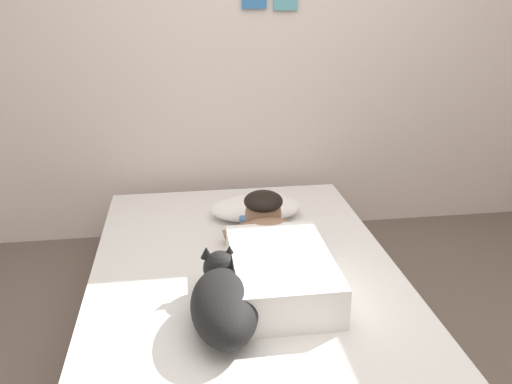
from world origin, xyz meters
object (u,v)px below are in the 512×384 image
at_px(pillow, 256,208).
at_px(bed, 245,298).
at_px(coffee_cup, 248,223).
at_px(person_lying, 275,255).
at_px(dog, 224,301).
at_px(cell_phone, 238,290).

bearing_deg(pillow, bed, -103.59).
bearing_deg(coffee_cup, person_lying, -82.67).
xyz_separation_m(bed, dog, (-0.14, -0.45, 0.29)).
bearing_deg(cell_phone, pillow, 76.26).
height_order(dog, cell_phone, dog).
xyz_separation_m(pillow, person_lying, (-0.00, -0.66, 0.05)).
bearing_deg(bed, dog, -107.02).
xyz_separation_m(pillow, coffee_cup, (-0.07, -0.16, -0.02)).
distance_m(person_lying, coffee_cup, 0.50).
xyz_separation_m(bed, coffee_cup, (0.07, 0.39, 0.22)).
distance_m(coffee_cup, cell_phone, 0.62).
distance_m(person_lying, cell_phone, 0.24).
relative_size(pillow, cell_phone, 3.71).
bearing_deg(bed, coffee_cup, 80.35).
distance_m(dog, cell_phone, 0.26).
relative_size(pillow, person_lying, 0.57).
relative_size(bed, dog, 3.61).
bearing_deg(dog, person_lying, 51.79).
bearing_deg(pillow, cell_phone, -103.74).
height_order(bed, person_lying, person_lying).
distance_m(bed, cell_phone, 0.29).
height_order(person_lying, dog, person_lying).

